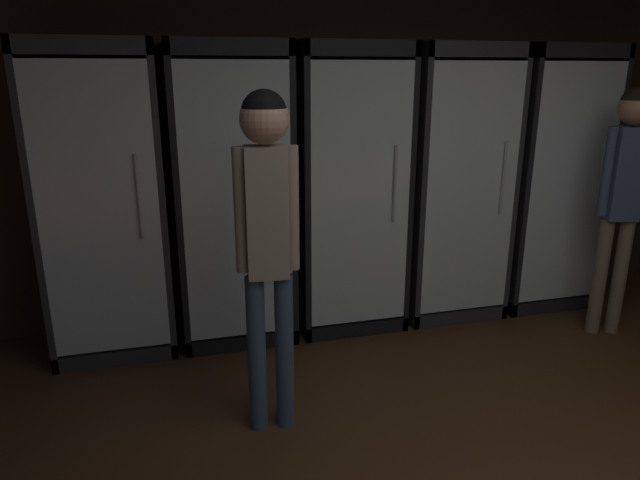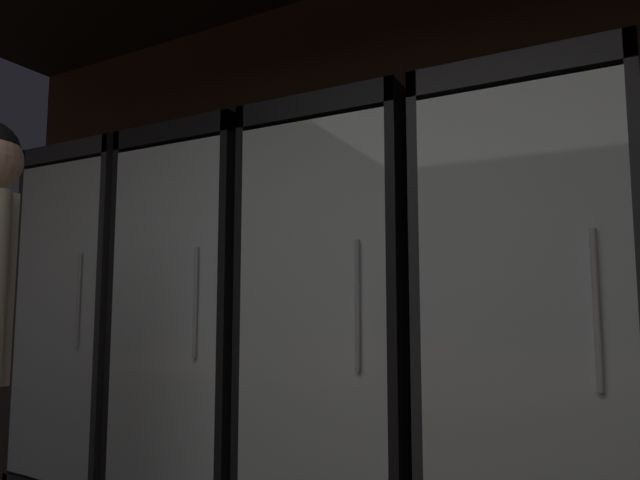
{
  "view_description": "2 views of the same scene",
  "coord_description": "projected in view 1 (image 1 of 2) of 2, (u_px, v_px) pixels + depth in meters",
  "views": [
    {
      "loc": [
        -1.52,
        -0.99,
        1.79
      ],
      "look_at": [
        -0.65,
        2.27,
        0.77
      ],
      "focal_mm": 31.61,
      "sensor_mm": 36.0,
      "label": 1
    },
    {
      "loc": [
        0.65,
        0.61,
        1.15
      ],
      "look_at": [
        -0.24,
        2.31,
        1.33
      ],
      "focal_mm": 28.12,
      "sensor_mm": 36.0,
      "label": 2
    }
  ],
  "objects": [
    {
      "name": "wall_back",
      "position": [
        377.0,
        125.0,
        4.21
      ],
      "size": [
        6.0,
        0.06,
        2.8
      ],
      "primitive_type": "cube",
      "color": "#382619",
      "rests_on": "ground"
    },
    {
      "name": "cooler_far_left",
      "position": [
        105.0,
        205.0,
        3.57
      ],
      "size": [
        0.75,
        0.61,
        1.97
      ],
      "color": "#2B2B30",
      "rests_on": "ground"
    },
    {
      "name": "cooler_left",
      "position": [
        232.0,
        199.0,
        3.77
      ],
      "size": [
        0.75,
        0.61,
        1.97
      ],
      "color": "black",
      "rests_on": "ground"
    },
    {
      "name": "cooler_center",
      "position": [
        346.0,
        193.0,
        3.97
      ],
      "size": [
        0.75,
        0.61,
        1.97
      ],
      "color": "black",
      "rests_on": "ground"
    },
    {
      "name": "cooler_right",
      "position": [
        448.0,
        187.0,
        4.17
      ],
      "size": [
        0.75,
        0.61,
        1.97
      ],
      "color": "#2B2B30",
      "rests_on": "ground"
    },
    {
      "name": "cooler_far_right",
      "position": [
        542.0,
        182.0,
        4.37
      ],
      "size": [
        0.75,
        0.61,
        1.97
      ],
      "color": "black",
      "rests_on": "ground"
    },
    {
      "name": "shopper_near",
      "position": [
        267.0,
        219.0,
        2.64
      ],
      "size": [
        0.3,
        0.23,
        1.71
      ],
      "color": "#384C66",
      "rests_on": "ground"
    },
    {
      "name": "shopper_far",
      "position": [
        625.0,
        178.0,
        3.71
      ],
      "size": [
        0.3,
        0.22,
        1.69
      ],
      "color": "#72604C",
      "rests_on": "ground"
    }
  ]
}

